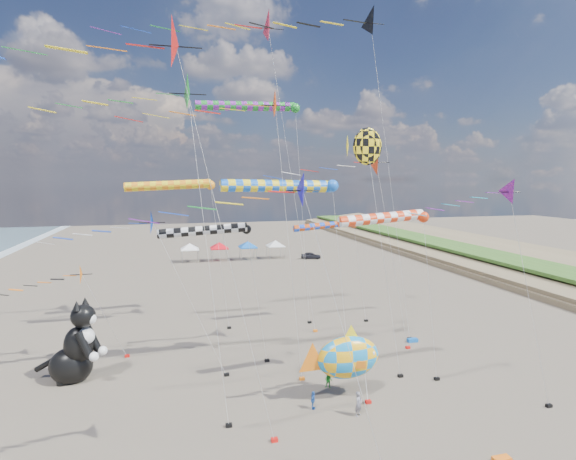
% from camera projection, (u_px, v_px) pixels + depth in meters
% --- Properties ---
extents(delta_kite_0, '(17.33, 3.06, 28.58)m').
position_uv_depth(delta_kite_0, '(261.00, 27.00, 37.51)').
color(delta_kite_0, red).
rests_on(delta_kite_0, ground).
extents(delta_kite_1, '(10.04, 1.71, 14.55)m').
position_uv_depth(delta_kite_1, '(293.00, 199.00, 19.08)').
color(delta_kite_1, '#1009CE').
rests_on(delta_kite_1, ground).
extents(delta_kite_2, '(12.41, 2.50, 16.77)m').
position_uv_depth(delta_kite_2, '(359.00, 164.00, 34.71)').
color(delta_kite_2, '#F13B10').
rests_on(delta_kite_2, ground).
extents(delta_kite_3, '(8.27, 1.74, 7.90)m').
position_uv_depth(delta_kite_3, '(73.00, 278.00, 34.14)').
color(delta_kite_3, orange).
rests_on(delta_kite_3, ground).
extents(delta_kite_4, '(13.90, 2.62, 21.52)m').
position_uv_depth(delta_kite_4, '(165.00, 53.00, 20.74)').
color(delta_kite_4, red).
rests_on(delta_kite_4, ground).
extents(delta_kite_5, '(11.46, 2.02, 19.85)m').
position_uv_depth(delta_kite_5, '(243.00, 111.00, 28.66)').
color(delta_kite_5, '#E73D02').
rests_on(delta_kite_5, ground).
extents(delta_kite_6, '(9.51, 2.22, 19.94)m').
position_uv_depth(delta_kite_6, '(166.00, 92.00, 22.88)').
color(delta_kite_6, '#12891D').
rests_on(delta_kite_6, ground).
extents(delta_kite_7, '(14.58, 2.74, 28.41)m').
position_uv_depth(delta_kite_7, '(372.00, 19.00, 35.62)').
color(delta_kite_7, black).
rests_on(delta_kite_7, ground).
extents(delta_kite_8, '(11.04, 1.94, 12.17)m').
position_uv_depth(delta_kite_8, '(148.00, 229.00, 29.88)').
color(delta_kite_8, '#0535B5').
rests_on(delta_kite_8, ground).
extents(delta_kite_9, '(9.27, 1.64, 14.29)m').
position_uv_depth(delta_kite_9, '(500.00, 198.00, 25.36)').
color(delta_kite_9, '#861B88').
rests_on(delta_kite_9, ground).
extents(windsock_0, '(7.78, 0.75, 11.97)m').
position_uv_depth(windsock_0, '(387.00, 219.00, 29.35)').
color(windsock_0, red).
rests_on(windsock_0, ground).
extents(windsock_1, '(9.74, 0.90, 14.10)m').
position_uv_depth(windsock_1, '(284.00, 187.00, 31.43)').
color(windsock_1, blue).
rests_on(windsock_1, ground).
extents(windsock_2, '(10.83, 0.88, 21.12)m').
position_uv_depth(windsock_2, '(251.00, 107.00, 40.53)').
color(windsock_2, '#188826').
rests_on(windsock_2, ground).
extents(windsock_3, '(7.74, 0.65, 10.08)m').
position_uv_depth(windsock_3, '(327.00, 226.00, 42.64)').
color(windsock_3, '#C2400D').
rests_on(windsock_3, ground).
extents(windsock_4, '(9.10, 0.85, 14.01)m').
position_uv_depth(windsock_4, '(173.00, 186.00, 39.90)').
color(windsock_4, orange).
rests_on(windsock_4, ground).
extents(windsock_5, '(8.09, 0.72, 10.77)m').
position_uv_depth(windsock_5, '(208.00, 231.00, 32.66)').
color(windsock_5, black).
rests_on(windsock_5, ground).
extents(angelfish_kite, '(3.74, 3.02, 17.75)m').
position_uv_depth(angelfish_kite, '(365.00, 148.00, 31.71)').
color(angelfish_kite, yellow).
rests_on(angelfish_kite, ground).
extents(cat_inflatable, '(4.91, 3.70, 5.94)m').
position_uv_depth(cat_inflatable, '(75.00, 340.00, 31.34)').
color(cat_inflatable, black).
rests_on(cat_inflatable, ground).
extents(fish_inflatable, '(5.56, 2.02, 4.89)m').
position_uv_depth(fish_inflatable, '(347.00, 357.00, 28.80)').
color(fish_inflatable, '#1586D0').
rests_on(fish_inflatable, ground).
extents(person_adult, '(0.65, 0.61, 1.50)m').
position_uv_depth(person_adult, '(359.00, 404.00, 26.85)').
color(person_adult, slate).
rests_on(person_adult, ground).
extents(child_green, '(0.66, 0.63, 1.08)m').
position_uv_depth(child_green, '(329.00, 380.00, 30.45)').
color(child_green, '#17741E').
rests_on(child_green, ground).
extents(child_blue, '(0.54, 0.71, 1.12)m').
position_uv_depth(child_blue, '(313.00, 400.00, 27.66)').
color(child_blue, blue).
rests_on(child_blue, ground).
extents(kite_bag_0, '(0.90, 0.44, 0.30)m').
position_uv_depth(kite_bag_0, '(502.00, 460.00, 22.43)').
color(kite_bag_0, orange).
rests_on(kite_bag_0, ground).
extents(kite_bag_2, '(0.90, 0.44, 0.30)m').
position_uv_depth(kite_bag_2, '(412.00, 340.00, 39.13)').
color(kite_bag_2, '#125AB6').
rests_on(kite_bag_2, ground).
extents(tent_row, '(19.20, 4.20, 3.80)m').
position_uv_depth(tent_row, '(234.00, 243.00, 78.27)').
color(tent_row, white).
rests_on(tent_row, ground).
extents(parked_car, '(3.77, 2.27, 1.20)m').
position_uv_depth(parked_car, '(311.00, 256.00, 80.00)').
color(parked_car, '#26262D').
rests_on(parked_car, ground).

